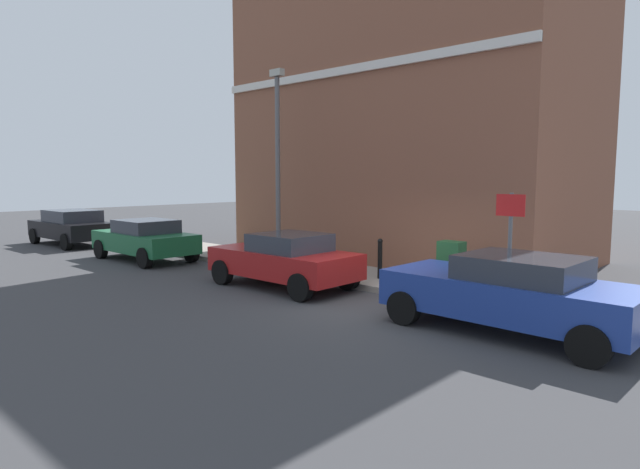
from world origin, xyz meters
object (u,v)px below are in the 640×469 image
(car_red, at_px, (285,259))
(bollard_near_cabinet, at_px, (380,257))
(bollard_far_kerb, at_px, (319,254))
(car_green, at_px, (145,239))
(utility_cabinet, at_px, (451,268))
(street_sign, at_px, (510,232))
(car_blue, at_px, (511,292))
(car_black, at_px, (72,226))
(lamppost, at_px, (278,158))

(car_red, height_order, bollard_near_cabinet, car_red)
(bollard_near_cabinet, height_order, bollard_far_kerb, same)
(car_red, relative_size, car_green, 0.98)
(car_red, relative_size, utility_cabinet, 3.43)
(bollard_far_kerb, relative_size, street_sign, 0.45)
(car_red, bearing_deg, car_green, 0.82)
(bollard_far_kerb, bearing_deg, utility_cabinet, -80.76)
(car_blue, relative_size, car_black, 1.05)
(car_black, height_order, utility_cabinet, car_black)
(bollard_far_kerb, bearing_deg, street_sign, -88.56)
(car_blue, height_order, bollard_far_kerb, car_blue)
(car_blue, relative_size, lamppost, 0.77)
(car_blue, height_order, car_red, car_blue)
(car_green, xyz_separation_m, street_sign, (1.57, -11.72, 0.95))
(utility_cabinet, distance_m, lamppost, 6.31)
(car_black, xyz_separation_m, bollard_near_cabinet, (2.14, -13.92, -0.05))
(car_black, bearing_deg, car_red, 179.44)
(bollard_near_cabinet, xyz_separation_m, bollard_far_kerb, (-0.69, 1.51, 0.00))
(car_red, height_order, lamppost, lamppost)
(lamppost, bearing_deg, car_green, 113.55)
(car_blue, relative_size, bollard_near_cabinet, 4.22)
(car_green, bearing_deg, car_black, -0.21)
(car_black, distance_m, lamppost, 10.77)
(car_blue, distance_m, street_sign, 1.76)
(car_blue, height_order, car_black, car_black)
(car_green, distance_m, car_black, 5.86)
(street_sign, height_order, lamppost, lamppost)
(car_green, distance_m, lamppost, 5.48)
(bollard_far_kerb, height_order, street_sign, street_sign)
(car_red, relative_size, bollard_near_cabinet, 3.79)
(car_red, relative_size, car_black, 0.95)
(bollard_far_kerb, distance_m, lamppost, 3.40)
(car_red, xyz_separation_m, bollard_far_kerb, (1.26, 0.00, -0.01))
(street_sign, distance_m, lamppost, 7.48)
(car_blue, xyz_separation_m, lamppost, (1.71, 7.93, 2.56))
(street_sign, relative_size, lamppost, 0.40)
(car_red, distance_m, car_green, 6.56)
(bollard_far_kerb, xyz_separation_m, lamppost, (0.49, 2.13, 2.60))
(bollard_near_cabinet, relative_size, street_sign, 0.45)
(utility_cabinet, bearing_deg, car_red, 117.14)
(utility_cabinet, bearing_deg, bollard_far_kerb, 99.24)
(bollard_near_cabinet, xyz_separation_m, street_sign, (-0.56, -3.65, 0.96))
(car_green, distance_m, street_sign, 11.86)
(utility_cabinet, relative_size, street_sign, 0.50)
(bollard_near_cabinet, relative_size, bollard_far_kerb, 1.00)
(car_green, relative_size, street_sign, 1.75)
(bollard_far_kerb, bearing_deg, car_red, -179.79)
(street_sign, bearing_deg, car_blue, -154.72)
(car_red, xyz_separation_m, bollard_near_cabinet, (1.95, -1.50, -0.01))
(car_black, bearing_deg, bollard_near_cabinet, -172.71)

